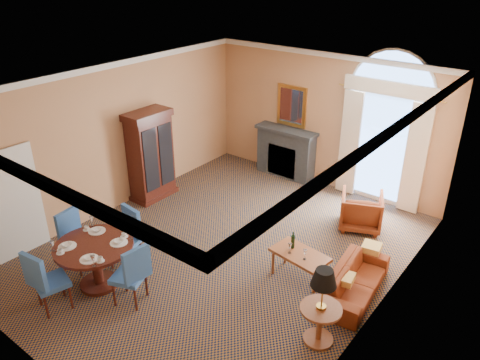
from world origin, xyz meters
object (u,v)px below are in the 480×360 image
Objects in this scene: dining_table at (95,256)px; sofa at (355,281)px; side_table at (322,298)px; armoire at (151,157)px; coffee_table at (299,255)px; armchair at (361,211)px.

sofa is at bearing 34.84° from dining_table.
dining_table is 3.82m from side_table.
dining_table is at bearing 118.38° from sofa.
coffee_table is (4.30, -0.55, -0.54)m from armoire.
side_table is (1.02, -1.11, 0.34)m from coffee_table.
armoire is at bearing -3.09° from armchair.
armoire is at bearing -179.33° from coffee_table.
armoire reaches higher than armchair.
sofa is 1.65× the size of coffee_table.
armchair is (4.43, 1.68, -0.61)m from armoire.
armoire is 1.66× the size of side_table.
dining_table is at bearing -130.67° from coffee_table.
dining_table is at bearing 35.04° from armchair.
sofa is 1.01m from coffee_table.
armoire is 1.18× the size of sofa.
side_table reaches higher than sofa.
armoire reaches higher than dining_table.
coffee_table is at bearing 41.37° from dining_table.
coffee_table is (-0.97, -0.19, 0.20)m from sofa.
sofa is at bearing 92.20° from side_table.
armchair is at bearing 16.12° from sofa.
armoire is 4.37m from coffee_table.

